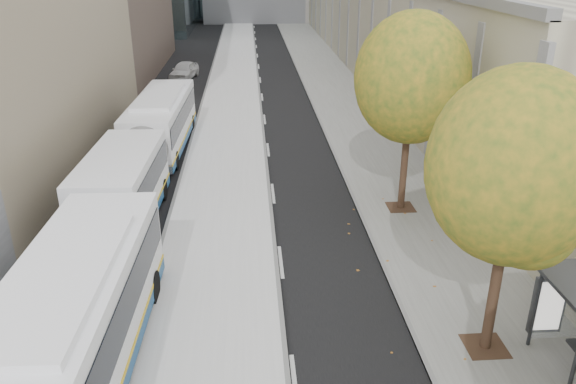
{
  "coord_description": "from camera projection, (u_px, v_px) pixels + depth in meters",
  "views": [
    {
      "loc": [
        -2.58,
        1.1,
        9.92
      ],
      "look_at": [
        -1.38,
        18.32,
        2.5
      ],
      "focal_mm": 35.0,
      "sensor_mm": 36.0,
      "label": 1
    }
  ],
  "objects": [
    {
      "name": "bus_platform",
      "position": [
        229.0,
        123.0,
        34.87
      ],
      "size": [
        4.25,
        150.0,
        0.15
      ],
      "primitive_type": "cube",
      "color": "silver",
      "rests_on": "ground"
    },
    {
      "name": "sidewalk",
      "position": [
        356.0,
        121.0,
        35.39
      ],
      "size": [
        4.75,
        150.0,
        0.08
      ],
      "primitive_type": "cube",
      "color": "slate",
      "rests_on": "ground"
    },
    {
      "name": "building_tan",
      "position": [
        413.0,
        10.0,
        61.14
      ],
      "size": [
        18.0,
        92.0,
        8.0
      ],
      "primitive_type": "cube",
      "color": "gray",
      "rests_on": "ground"
    },
    {
      "name": "tree_c",
      "position": [
        515.0,
        168.0,
        13.14
      ],
      "size": [
        4.2,
        4.2,
        7.28
      ],
      "color": "#301D15",
      "rests_on": "sidewalk"
    },
    {
      "name": "tree_d",
      "position": [
        412.0,
        79.0,
        21.3
      ],
      "size": [
        4.4,
        4.4,
        7.6
      ],
      "color": "#301D15",
      "rests_on": "sidewalk"
    },
    {
      "name": "bus_far",
      "position": [
        148.0,
        144.0,
        26.53
      ],
      "size": [
        3.03,
        16.94,
        2.81
      ],
      "rotation": [
        0.0,
        0.0,
        -0.03
      ],
      "color": "white",
      "rests_on": "ground"
    },
    {
      "name": "distant_car",
      "position": [
        184.0,
        70.0,
        47.14
      ],
      "size": [
        2.46,
        4.41,
        1.42
      ],
      "primitive_type": "imported",
      "rotation": [
        0.0,
        0.0,
        -0.2
      ],
      "color": "silver",
      "rests_on": "ground"
    }
  ]
}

